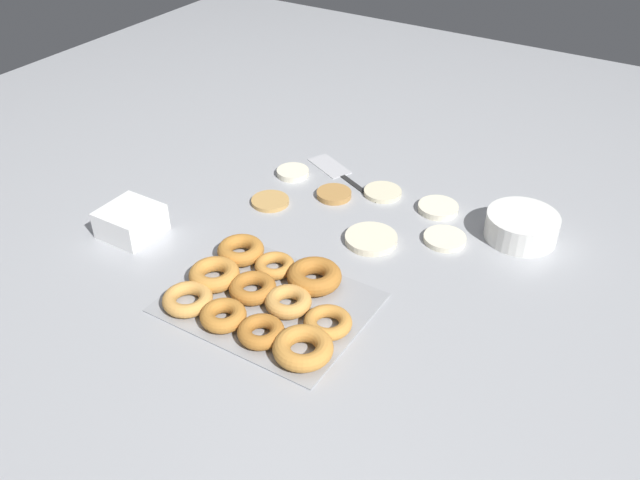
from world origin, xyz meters
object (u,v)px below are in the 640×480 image
Objects in this scene: pancake_0 at (383,192)px; pancake_6 at (293,172)px; pancake_1 at (371,239)px; spatula at (336,170)px; pancake_5 at (445,239)px; donut_tray at (265,296)px; container_stack at (131,221)px; batter_bowl at (522,226)px; pancake_4 at (334,194)px; pancake_2 at (438,208)px; pancake_3 at (270,201)px.

pancake_0 is 1.12× the size of pancake_6.
pancake_1 reaches higher than spatula.
spatula is (-0.37, 0.15, -0.00)m from pancake_5.
spatula is at bearing 166.64° from pancake_0.
spatula is at bearing 158.61° from pancake_5.
pancake_1 is at bearing -26.67° from pancake_6.
pancake_1 and pancake_6 have the same top height.
pancake_5 is at bearing -8.65° from pancake_6.
spatula is (-0.15, 0.54, -0.02)m from donut_tray.
pancake_0 is 0.21m from pancake_1.
container_stack reaches higher than donut_tray.
pancake_6 is 0.60m from batter_bowl.
pancake_5 is at bearing -143.39° from batter_bowl.
batter_bowl is at bearing 3.24° from pancake_6.
batter_bowl is 0.61× the size of spatula.
pancake_1 is 0.44× the size of spatula.
pancake_6 is at bearing 166.00° from pancake_4.
pancake_4 is 0.46m from batter_bowl.
pancake_0 is 0.98× the size of pancake_2.
pancake_4 is (-0.10, -0.07, 0.00)m from pancake_0.
pancake_6 is at bearing -174.14° from pancake_2.
pancake_1 is at bearing -70.12° from pancake_0.
donut_tray is 1.46× the size of spatula.
donut_tray is (-0.08, -0.30, 0.01)m from pancake_1.
pancake_1 is 0.31m from donut_tray.
pancake_5 is at bearing -175.96° from spatula.
donut_tray is at bearing -107.07° from pancake_2.
pancake_5 is at bearing 9.89° from pancake_3.
batter_bowl reaches higher than spatula.
container_stack is (-0.76, -0.45, 0.00)m from batter_bowl.
container_stack is (-0.48, -0.26, 0.02)m from pancake_1.
container_stack is at bearing -140.55° from pancake_2.
pancake_1 is 0.21m from pancake_4.
donut_tray is 0.61m from batter_bowl.
batter_bowl is (0.14, 0.10, 0.02)m from pancake_5.
pancake_2 and pancake_6 have the same top height.
pancake_4 reaches higher than pancake_3.
container_stack reaches higher than pancake_6.
container_stack reaches higher than pancake_2.
pancake_5 is (0.14, 0.09, -0.00)m from pancake_1.
pancake_0 is 0.15m from pancake_2.
batter_bowl is (0.35, -0.00, 0.02)m from pancake_0.
container_stack is (-0.40, 0.04, 0.01)m from donut_tray.
pancake_2 is at bearing 39.45° from container_stack.
batter_bowl reaches higher than pancake_4.
donut_tray is (0.24, -0.46, 0.01)m from pancake_6.
pancake_1 is at bearing 160.01° from spatula.
pancake_6 is 0.52× the size of batter_bowl.
donut_tray reaches higher than pancake_6.
pancake_0 is 0.80× the size of pancake_1.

